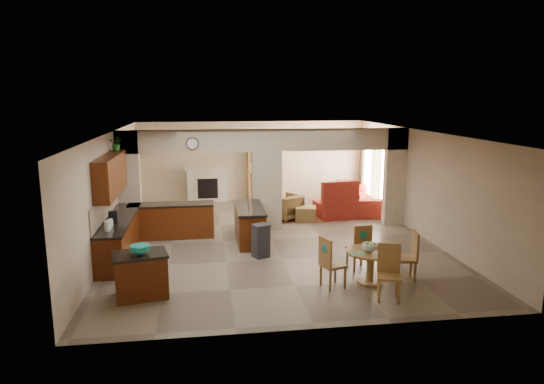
{
  "coord_description": "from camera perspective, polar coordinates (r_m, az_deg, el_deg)",
  "views": [
    {
      "loc": [
        -1.72,
        -12.06,
        3.7
      ],
      "look_at": [
        0.04,
        0.3,
        1.2
      ],
      "focal_mm": 32.0,
      "sensor_mm": 36.0,
      "label": 1
    }
  ],
  "objects": [
    {
      "name": "partition_center_pier",
      "position": [
        13.43,
        -0.6,
        0.15
      ],
      "size": [
        0.8,
        0.25,
        2.2
      ],
      "primitive_type": "cube",
      "color": "beige",
      "rests_on": "floor"
    },
    {
      "name": "partition_right_pier",
      "position": [
        14.33,
        14.24,
        1.73
      ],
      "size": [
        0.6,
        0.25,
        2.8
      ],
      "primitive_type": "cube",
      "color": "beige",
      "rests_on": "floor"
    },
    {
      "name": "partition_header",
      "position": [
        13.23,
        -0.61,
        6.11
      ],
      "size": [
        8.0,
        0.25,
        0.6
      ],
      "primitive_type": "cube",
      "color": "beige",
      "rests_on": "partition_center_pier"
    },
    {
      "name": "sofa",
      "position": [
        16.23,
        10.09,
        -0.54
      ],
      "size": [
        2.95,
        1.44,
        0.83
      ],
      "primitive_type": "imported",
      "rotation": [
        0.0,
        0.0,
        1.45
      ],
      "color": "maroon",
      "rests_on": "floor"
    },
    {
      "name": "ottoman",
      "position": [
        14.56,
        3.98,
        -2.57
      ],
      "size": [
        0.71,
        0.71,
        0.43
      ],
      "primitive_type": "cube",
      "rotation": [
        0.0,
        0.0,
        -0.23
      ],
      "color": "maroon",
      "rests_on": "floor"
    },
    {
      "name": "floor",
      "position": [
        12.73,
        0.01,
        -5.58
      ],
      "size": [
        10.0,
        10.0,
        0.0
      ],
      "primitive_type": "plane",
      "color": "#756751",
      "rests_on": "ground"
    },
    {
      "name": "wall_back",
      "position": [
        17.3,
        -2.34,
        3.67
      ],
      "size": [
        8.0,
        0.0,
        8.0
      ],
      "primitive_type": "plane",
      "rotation": [
        1.57,
        0.0,
        0.0
      ],
      "color": "beige",
      "rests_on": "floor"
    },
    {
      "name": "drape_b_right",
      "position": [
        17.77,
        10.53,
        3.04
      ],
      "size": [
        0.1,
        0.28,
        2.3
      ],
      "primitive_type": "cube",
      "color": "#44251B",
      "rests_on": "wall_right"
    },
    {
      "name": "chair_north",
      "position": [
        10.56,
        10.34,
        -6.22
      ],
      "size": [
        0.48,
        0.48,
        1.02
      ],
      "rotation": [
        0.0,
        0.0,
        3.31
      ],
      "color": "olive",
      "rests_on": "floor"
    },
    {
      "name": "chair_west",
      "position": [
        9.54,
        6.78,
        -8.03
      ],
      "size": [
        0.53,
        0.53,
        1.02
      ],
      "rotation": [
        0.0,
        0.0,
        1.89
      ],
      "color": "olive",
      "rests_on": "floor"
    },
    {
      "name": "glazed_door",
      "position": [
        16.46,
        12.24,
        1.79
      ],
      "size": [
        0.02,
        0.7,
        2.1
      ],
      "primitive_type": "cube",
      "color": "white",
      "rests_on": "wall_right"
    },
    {
      "name": "window_b",
      "position": [
        17.22,
        11.29,
        2.75
      ],
      "size": [
        0.02,
        0.9,
        1.9
      ],
      "primitive_type": "cube",
      "color": "white",
      "rests_on": "wall_right"
    },
    {
      "name": "shelving_unit",
      "position": [
        17.24,
        -1.11,
        1.97
      ],
      "size": [
        1.0,
        0.32,
        1.8
      ],
      "primitive_type": "cube",
      "color": "olive",
      "rests_on": "floor"
    },
    {
      "name": "rug",
      "position": [
        14.93,
        3.43,
        -3.04
      ],
      "size": [
        1.6,
        1.3,
        0.01
      ],
      "primitive_type": "cube",
      "color": "brown",
      "rests_on": "floor"
    },
    {
      "name": "peninsula",
      "position": [
        12.43,
        -2.67,
        -3.82
      ],
      "size": [
        0.7,
        1.85,
        0.91
      ],
      "color": "#3F1407",
      "rests_on": "floor"
    },
    {
      "name": "kitchen_island",
      "position": [
        9.44,
        -15.17,
        -9.38
      ],
      "size": [
        1.1,
        0.88,
        0.85
      ],
      "rotation": [
        0.0,
        0.0,
        0.21
      ],
      "color": "#3F1407",
      "rests_on": "floor"
    },
    {
      "name": "fruit_bowl",
      "position": [
        9.78,
        11.51,
        -6.37
      ],
      "size": [
        0.33,
        0.33,
        0.18
      ],
      "primitive_type": "cylinder",
      "color": "#57A523",
      "rests_on": "dining_table"
    },
    {
      "name": "ceiling",
      "position": [
        12.22,
        0.01,
        7.09
      ],
      "size": [
        10.0,
        10.0,
        0.0
      ],
      "primitive_type": "plane",
      "rotation": [
        3.14,
        0.0,
        0.0
      ],
      "color": "white",
      "rests_on": "wall_back"
    },
    {
      "name": "kitchen_counter",
      "position": [
        12.35,
        -15.02,
        -4.28
      ],
      "size": [
        2.52,
        3.29,
        1.48
      ],
      "color": "#3F1407",
      "rests_on": "floor"
    },
    {
      "name": "wall_front",
      "position": [
        7.63,
        5.35,
        -6.31
      ],
      "size": [
        8.0,
        0.0,
        8.0
      ],
      "primitive_type": "plane",
      "rotation": [
        -1.57,
        0.0,
        0.0
      ],
      "color": "beige",
      "rests_on": "floor"
    },
    {
      "name": "upper_cabinets",
      "position": [
        11.59,
        -18.45,
        1.89
      ],
      "size": [
        0.35,
        2.4,
        0.9
      ],
      "primitive_type": "cube",
      "color": "#3F1407",
      "rests_on": "wall_left"
    },
    {
      "name": "chaise",
      "position": [
        15.1,
        7.55,
        -2.04
      ],
      "size": [
        1.34,
        1.16,
        0.48
      ],
      "primitive_type": "cube",
      "rotation": [
        0.0,
        0.0,
        0.18
      ],
      "color": "maroon",
      "rests_on": "floor"
    },
    {
      "name": "armchair",
      "position": [
        14.7,
        1.66,
        -1.75
      ],
      "size": [
        1.13,
        1.14,
        0.76
      ],
      "primitive_type": "imported",
      "rotation": [
        0.0,
        0.0,
        3.73
      ],
      "color": "maroon",
      "rests_on": "floor"
    },
    {
      "name": "ceiling_fan",
      "position": [
        15.45,
        3.98,
        7.06
      ],
      "size": [
        1.0,
        1.0,
        0.1
      ],
      "primitive_type": "cylinder",
      "color": "white",
      "rests_on": "ceiling"
    },
    {
      "name": "wall_right",
      "position": [
        13.55,
        17.0,
        1.04
      ],
      "size": [
        0.0,
        10.0,
        10.0
      ],
      "primitive_type": "plane",
      "rotation": [
        1.57,
        0.0,
        -1.57
      ],
      "color": "beige",
      "rests_on": "floor"
    },
    {
      "name": "plant",
      "position": [
        12.47,
        -17.85,
        5.47
      ],
      "size": [
        0.4,
        0.37,
        0.36
      ],
      "primitive_type": "imported",
      "rotation": [
        0.0,
        0.0,
        -0.34
      ],
      "color": "#154412",
      "rests_on": "upper_cabinets"
    },
    {
      "name": "trash_can",
      "position": [
        11.28,
        -1.33,
        -5.91
      ],
      "size": [
        0.43,
        0.4,
        0.72
      ],
      "primitive_type": "cube",
      "rotation": [
        0.0,
        0.0,
        0.41
      ],
      "color": "#2A2B2D",
      "rests_on": "floor"
    },
    {
      "name": "wall_clock",
      "position": [
        12.98,
        -9.35,
        5.63
      ],
      "size": [
        0.34,
        0.03,
        0.34
      ],
      "primitive_type": "cylinder",
      "rotation": [
        1.57,
        0.0,
        0.0
      ],
      "color": "#492618",
      "rests_on": "partition_header"
    },
    {
      "name": "wall_left",
      "position": [
        12.49,
        -18.48,
        0.11
      ],
      "size": [
        0.0,
        10.0,
        10.0
      ],
      "primitive_type": "plane",
      "rotation": [
        1.57,
        0.0,
        1.57
      ],
      "color": "beige",
      "rests_on": "floor"
    },
    {
      "name": "drape_a_left",
      "position": [
        15.09,
        14.01,
        1.44
      ],
      "size": [
        0.1,
        0.28,
        2.3
      ],
      "primitive_type": "cube",
      "color": "#44251B",
      "rests_on": "wall_right"
    },
    {
      "name": "chair_east",
      "position": [
        10.24,
        15.88,
        -7.03
      ],
      "size": [
        0.48,
        0.48,
        1.02
      ],
      "rotation": [
        0.0,
        0.0,
        4.55
      ],
      "color": "olive",
      "rests_on": "floor"
    },
    {
      "name": "teal_bowl",
      "position": [
        9.23,
        -15.26,
        -6.56
      ],
      "size": [
        0.35,
        0.35,
        0.17
      ],
      "primitive_type": "cylinder",
      "color": "teal",
      "rests_on": "kitchen_island"
    },
    {
      "name": "partition_left_pier",
      "position": [
        13.41,
        -16.48,
        0.97
      ],
      "size": [
        0.6,
        0.25,
        2.8
      ],
      "primitive_type": "cube",
      "color": "beige",
      "rests_on": "floor"
    },
    {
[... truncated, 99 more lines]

